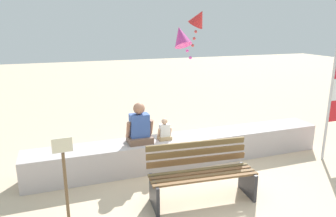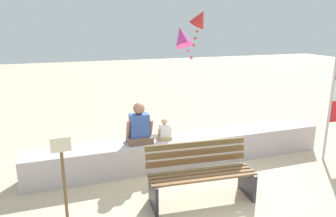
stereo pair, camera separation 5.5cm
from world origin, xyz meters
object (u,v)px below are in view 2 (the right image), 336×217
person_adult (139,127)px  person_child (165,131)px  kite_magenta (182,36)px  sign_post (64,181)px  park_bench (200,174)px  kite_red (200,18)px

person_adult → person_child: (0.49, 0.00, -0.13)m
kite_magenta → sign_post: 4.91m
person_child → sign_post: size_ratio=0.30×
park_bench → sign_post: sign_post is taller
person_child → kite_red: size_ratio=0.40×
kite_red → kite_magenta: (-0.88, -0.91, -0.44)m
kite_red → kite_magenta: kite_red is taller
kite_red → person_adult: bearing=-131.0°
person_adult → park_bench: bearing=-63.9°
sign_post → person_adult: bearing=50.3°
park_bench → kite_red: size_ratio=1.62×
park_bench → kite_magenta: size_ratio=1.91×
person_adult → sign_post: size_ratio=0.55×
person_adult → kite_red: 4.26m
kite_magenta → person_child: bearing=-119.6°
park_bench → sign_post: 2.08m
park_bench → kite_magenta: (0.94, 3.24, 1.98)m
person_adult → kite_magenta: bearing=50.5°
person_adult → person_child: 0.51m
person_adult → kite_red: bearing=49.0°
person_adult → person_child: person_adult is taller
kite_magenta → sign_post: size_ratio=0.64×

